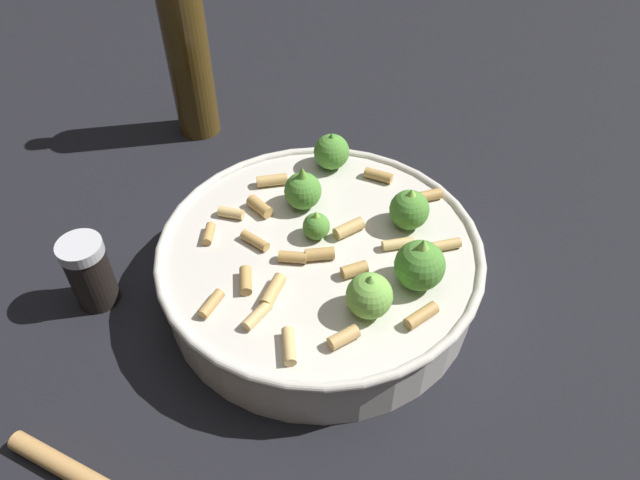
# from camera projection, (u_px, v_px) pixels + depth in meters

# --- Properties ---
(ground_plane) EXTENTS (2.40, 2.40, 0.00)m
(ground_plane) POSITION_uv_depth(u_px,v_px,m) (320.00, 288.00, 0.62)
(ground_plane) COLOR black
(cooking_pan) EXTENTS (0.32, 0.32, 0.12)m
(cooking_pan) POSITION_uv_depth(u_px,v_px,m) (322.00, 263.00, 0.59)
(cooking_pan) COLOR beige
(cooking_pan) RESTS_ON ground
(pepper_shaker) EXTENTS (0.04, 0.04, 0.08)m
(pepper_shaker) POSITION_uv_depth(u_px,v_px,m) (89.00, 272.00, 0.58)
(pepper_shaker) COLOR black
(pepper_shaker) RESTS_ON ground
(olive_oil_bottle) EXTENTS (0.05, 0.05, 0.25)m
(olive_oil_bottle) POSITION_uv_depth(u_px,v_px,m) (189.00, 58.00, 0.74)
(olive_oil_bottle) COLOR #4C3814
(olive_oil_bottle) RESTS_ON ground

